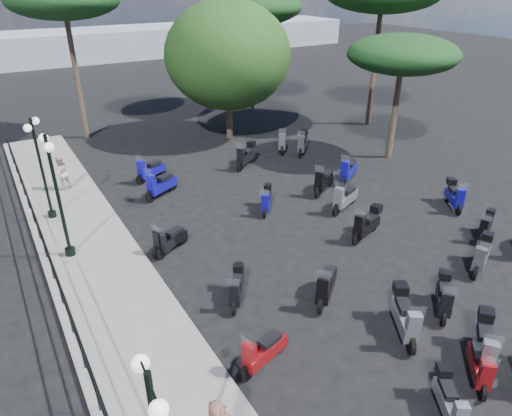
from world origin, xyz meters
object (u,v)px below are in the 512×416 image
scooter_25 (454,196)px  scooter_26 (348,171)px  lamp_post_2 (40,163)px  scooter_21 (282,142)px  scooter_3 (170,241)px  scooter_27 (302,143)px  pine_2 (63,0)px  scooter_18 (482,256)px  scooter_13 (444,297)px  pedestrian_far (61,173)px  scooter_14 (367,224)px  scooter_1 (263,352)px  scooter_9 (266,201)px  scooter_20 (345,198)px  scooter_0 (449,401)px  scooter_16 (246,156)px  lamp_post_1 (57,190)px  pine_0 (252,7)px  scooter_4 (169,240)px  scooter_24 (486,226)px  scooter_11 (480,367)px  scooter_15 (323,181)px  scooter_7 (405,317)px  scooter_6 (484,345)px  scooter_2 (236,288)px  scooter_8 (326,286)px  scooter_5 (150,170)px

scooter_25 → scooter_26: bearing=-30.2°
lamp_post_2 → scooter_21: (11.73, 1.84, -1.85)m
scooter_3 → scooter_21: bearing=-86.3°
scooter_27 → pine_2: pine_2 is taller
scooter_18 → scooter_13: bearing=79.9°
pedestrian_far → scooter_14: size_ratio=0.91×
scooter_1 → pedestrian_far: bearing=-7.4°
scooter_9 → scooter_20: (2.70, -1.52, 0.05)m
scooter_0 → scooter_16: bearing=-70.8°
lamp_post_1 → pine_0: 19.94m
lamp_post_2 → scooter_25: lamp_post_2 is taller
scooter_4 → scooter_24: 11.07m
scooter_27 → pine_2: size_ratio=0.17×
scooter_11 → scooter_15: bearing=-64.6°
lamp_post_2 → scooter_3: 5.69m
scooter_7 → scooter_14: size_ratio=0.97×
scooter_18 → scooter_3: bearing=27.4°
scooter_20 → scooter_16: bearing=-12.0°
lamp_post_2 → scooter_13: lamp_post_2 is taller
lamp_post_1 → scooter_9: 7.62m
scooter_6 → scooter_11: 0.68m
scooter_1 → scooter_2: size_ratio=1.23×
scooter_7 → scooter_9: bearing=-62.6°
scooter_20 → scooter_2: bearing=91.6°
scooter_8 → scooter_2: bearing=20.4°
scooter_11 → scooter_18: 4.90m
scooter_2 → scooter_6: bearing=163.5°
scooter_16 → scooter_1: bearing=116.6°
scooter_9 → scooter_6: bearing=129.7°
pedestrian_far → scooter_8: size_ratio=1.05×
pedestrian_far → scooter_3: bearing=83.6°
scooter_13 → scooter_26: size_ratio=0.77×
scooter_6 → lamp_post_2: bearing=-8.4°
pedestrian_far → scooter_5: pedestrian_far is taller
scooter_3 → scooter_26: (9.02, 1.39, 0.10)m
scooter_0 → scooter_13: scooter_13 is taller
scooter_6 → scooter_5: bearing=-26.9°
scooter_16 → scooter_24: size_ratio=1.12×
scooter_18 → scooter_25: size_ratio=1.10×
scooter_1 → scooter_11: 4.95m
scooter_0 → scooter_6: (1.98, 0.59, 0.10)m
pedestrian_far → scooter_11: size_ratio=1.24×
scooter_9 → scooter_24: (5.56, -5.71, -0.01)m
scooter_4 → scooter_25: bearing=-127.0°
lamp_post_1 → scooter_27: size_ratio=2.87×
pine_2 → scooter_6: bearing=-79.4°
scooter_0 → scooter_13: bearing=-107.0°
scooter_21 → pine_2: bearing=-10.4°
scooter_0 → scooter_26: (6.43, 10.50, 0.07)m
pedestrian_far → scooter_0: size_ratio=1.16×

